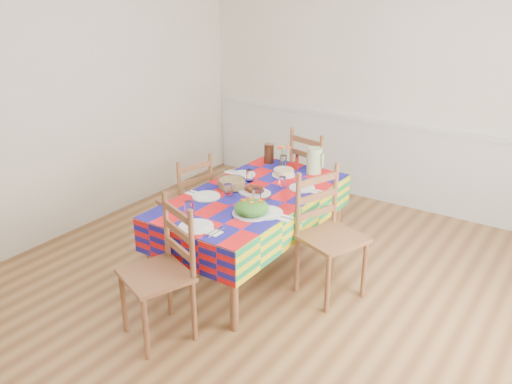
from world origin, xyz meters
TOP-DOWN VIEW (x-y plane):
  - room at (0.00, 0.00)m, footprint 4.58×5.08m
  - wainscot at (0.00, 2.48)m, footprint 4.41×0.06m
  - dining_table at (-0.34, 0.43)m, footprint 0.96×1.78m
  - setting_near_head at (-0.37, -0.27)m, footprint 0.41×0.27m
  - setting_left_near at (-0.57, 0.21)m, footprint 0.42×0.25m
  - setting_left_far at (-0.62, 0.72)m, footprint 0.40×0.24m
  - setting_right_near at (-0.09, 0.21)m, footprint 0.48×0.28m
  - setting_right_far at (-0.11, 0.74)m, footprint 0.41×0.24m
  - meat_platter at (-0.34, 0.46)m, footprint 0.30×0.22m
  - salad_platter at (-0.12, 0.10)m, footprint 0.29×0.29m
  - pasta_bowl at (-0.56, 0.44)m, footprint 0.23×0.23m
  - cake at (-0.36, 0.96)m, footprint 0.21×0.21m
  - serving_utensils at (-0.19, 0.36)m, footprint 0.12×0.26m
  - flower_vase at (-0.48, 1.15)m, footprint 0.13×0.11m
  - hot_sauce at (-0.34, 1.17)m, footprint 0.03×0.03m
  - green_pitcher at (-0.17, 1.17)m, footprint 0.14×0.14m
  - tea_pitcher at (-0.66, 1.18)m, footprint 0.09×0.09m
  - name_card at (-0.35, -0.41)m, footprint 0.06×0.02m
  - chair_near at (-0.33, -0.68)m, footprint 0.56×0.55m
  - chair_far at (-0.35, 1.55)m, footprint 0.52×0.50m
  - chair_left at (-1.05, 0.42)m, footprint 0.46×0.48m
  - chair_right at (0.36, 0.45)m, footprint 0.56×0.57m

SIDE VIEW (x-z plane):
  - chair_left at x=-1.05m, z-range -0.01..0.90m
  - wainscot at x=0.00m, z-range 0.03..0.95m
  - chair_far at x=-0.35m, z-range -0.01..0.98m
  - chair_near at x=-0.33m, z-range -0.01..0.99m
  - chair_right at x=0.36m, z-range -0.01..1.01m
  - dining_table at x=-0.34m, z-range 0.27..0.96m
  - serving_utensils at x=-0.19m, z-range 0.69..0.70m
  - name_card at x=-0.35m, z-range 0.69..0.71m
  - meat_platter at x=-0.34m, z-range 0.69..0.74m
  - setting_right_far at x=-0.11m, z-range 0.66..0.77m
  - setting_left_far at x=-0.62m, z-range 0.66..0.77m
  - setting_left_near at x=-0.57m, z-range 0.66..0.77m
  - setting_near_head at x=-0.37m, z-range 0.66..0.78m
  - setting_right_near at x=-0.09m, z-range 0.66..0.78m
  - cake at x=-0.36m, z-range 0.69..0.75m
  - pasta_bowl at x=-0.56m, z-range 0.69..0.78m
  - salad_platter at x=-0.12m, z-range 0.68..0.80m
  - hot_sauce at x=-0.34m, z-range 0.69..0.84m
  - flower_vase at x=-0.48m, z-range 0.67..0.89m
  - tea_pitcher at x=-0.66m, z-range 0.69..0.88m
  - green_pitcher at x=-0.17m, z-range 0.69..0.93m
  - room at x=0.00m, z-range -0.04..2.74m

